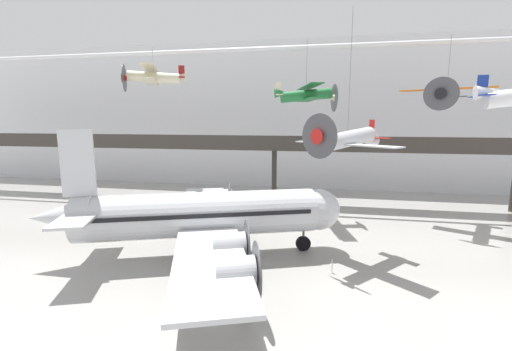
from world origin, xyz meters
The scene contains 10 objects.
ground_plane centered at (0.00, 0.00, 0.00)m, with size 260.00×260.00×0.00m, color #9E9B96.
hangar_back_wall centered at (0.00, 37.48, 12.10)m, with size 140.00×3.00×24.19m.
mezzanine_walkway centered at (0.00, 25.03, 7.73)m, with size 110.00×3.20×9.37m.
ceiling_truss_beam centered at (0.00, 24.86, 20.57)m, with size 120.00×0.60×0.60m.
airliner_silver_main centered at (-3.46, 4.75, 3.68)m, with size 24.27×28.32×10.74m.
suspended_plane_orange_highwing centered at (19.43, 19.50, 14.11)m, with size 8.93×7.85×7.89m.
suspended_plane_cream_biplane centered at (-14.45, 19.71, 16.70)m, with size 8.05×9.31×5.44m.
suspended_plane_silver_racer centered at (8.52, 7.52, 9.89)m, with size 8.25×7.91×11.46m.
suspended_plane_green_biplane centered at (4.56, 19.24, 14.25)m, with size 7.40×8.91×7.91m.
stanchion_barrier centered at (7.54, 3.81, 0.33)m, with size 0.36×0.36×1.08m.
Camera 1 is at (6.52, -21.20, 11.51)m, focal length 24.00 mm.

